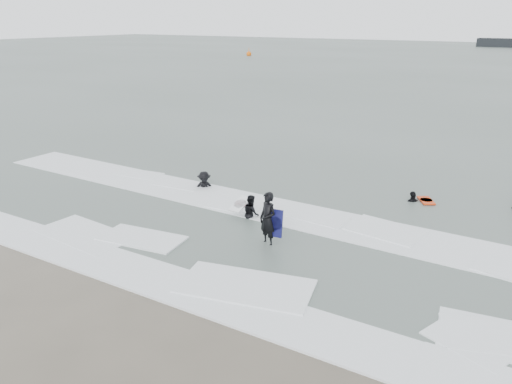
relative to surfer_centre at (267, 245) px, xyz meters
The scene contains 9 objects.
ground 3.57m from the surfer_centre, 116.08° to the right, with size 320.00×320.00×0.00m, color brown.
sea 76.81m from the surfer_centre, 91.17° to the left, with size 320.00×320.00×0.00m, color #47544C.
surfer_centre is the anchor object (origin of this frame).
surfer_wading 2.49m from the surfer_centre, 135.14° to the left, with size 0.73×0.57×1.50m, color black.
surfer_breaker 6.50m from the surfer_centre, 146.63° to the left, with size 1.08×0.62×1.67m, color black.
surfer_right_near 7.50m from the surfer_centre, 65.57° to the left, with size 0.95×0.40×1.63m, color black.
surf_foam 1.65m from the surfer_centre, 162.54° to the left, with size 30.03×9.06×0.09m.
bodyboards 3.04m from the surfer_centre, 78.91° to the left, with size 6.51×7.63×1.25m.
buoy 87.12m from the surfer_centre, 122.86° to the left, with size 1.00×1.00×1.65m.
Camera 1 is at (9.38, -10.21, 7.39)m, focal length 35.00 mm.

